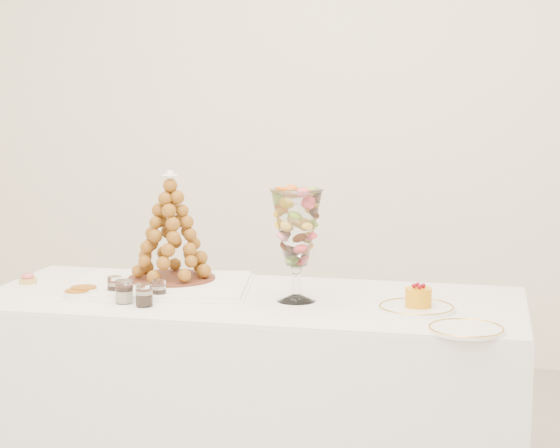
# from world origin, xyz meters

# --- Properties ---
(buffet_table) EXTENTS (1.83, 0.75, 0.69)m
(buffet_table) POSITION_xyz_m (0.01, 0.29, 0.35)
(buffet_table) COLOR white
(buffet_table) RESTS_ON ground
(lace_tray) EXTENTS (0.67, 0.55, 0.02)m
(lace_tray) POSITION_xyz_m (-0.33, 0.36, 0.70)
(lace_tray) COLOR white
(lace_tray) RESTS_ON buffet_table
(macaron_vase) EXTENTS (0.17, 0.17, 0.37)m
(macaron_vase) POSITION_xyz_m (0.17, 0.27, 0.93)
(macaron_vase) COLOR white
(macaron_vase) RESTS_ON buffet_table
(cake_plate) EXTENTS (0.24, 0.24, 0.01)m
(cake_plate) POSITION_xyz_m (0.57, 0.23, 0.70)
(cake_plate) COLOR white
(cake_plate) RESTS_ON buffet_table
(spare_plate) EXTENTS (0.22, 0.22, 0.01)m
(spare_plate) POSITION_xyz_m (0.73, 0.01, 0.70)
(spare_plate) COLOR white
(spare_plate) RESTS_ON buffet_table
(pink_tart) EXTENTS (0.06, 0.06, 0.04)m
(pink_tart) POSITION_xyz_m (-0.83, 0.32, 0.71)
(pink_tart) COLOR tan
(pink_tart) RESTS_ON buffet_table
(verrine_a) EXTENTS (0.06, 0.06, 0.07)m
(verrine_a) POSITION_xyz_m (-0.44, 0.20, 0.73)
(verrine_a) COLOR white
(verrine_a) RESTS_ON buffet_table
(verrine_b) EXTENTS (0.06, 0.06, 0.07)m
(verrine_b) POSITION_xyz_m (-0.38, 0.14, 0.73)
(verrine_b) COLOR white
(verrine_b) RESTS_ON buffet_table
(verrine_c) EXTENTS (0.05, 0.05, 0.06)m
(verrine_c) POSITION_xyz_m (-0.28, 0.18, 0.73)
(verrine_c) COLOR white
(verrine_c) RESTS_ON buffet_table
(verrine_d) EXTENTS (0.06, 0.06, 0.08)m
(verrine_d) POSITION_xyz_m (-0.37, 0.11, 0.73)
(verrine_d) COLOR white
(verrine_d) RESTS_ON buffet_table
(verrine_e) EXTENTS (0.07, 0.07, 0.07)m
(verrine_e) POSITION_xyz_m (-0.29, 0.08, 0.73)
(verrine_e) COLOR white
(verrine_e) RESTS_ON buffet_table
(ramekin_back) EXTENTS (0.10, 0.10, 0.03)m
(ramekin_back) POSITION_xyz_m (-0.54, 0.16, 0.71)
(ramekin_back) COLOR white
(ramekin_back) RESTS_ON buffet_table
(ramekin_front) EXTENTS (0.09, 0.09, 0.03)m
(ramekin_front) POSITION_xyz_m (-0.54, 0.12, 0.71)
(ramekin_front) COLOR white
(ramekin_front) RESTS_ON buffet_table
(croquembouche) EXTENTS (0.33, 0.33, 0.39)m
(croquembouche) POSITION_xyz_m (-0.32, 0.42, 0.90)
(croquembouche) COLOR #5F2A19
(croquembouche) RESTS_ON lace_tray
(mousse_cake) EXTENTS (0.09, 0.09, 0.07)m
(mousse_cake) POSITION_xyz_m (0.58, 0.23, 0.74)
(mousse_cake) COLOR orange
(mousse_cake) RESTS_ON cake_plate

